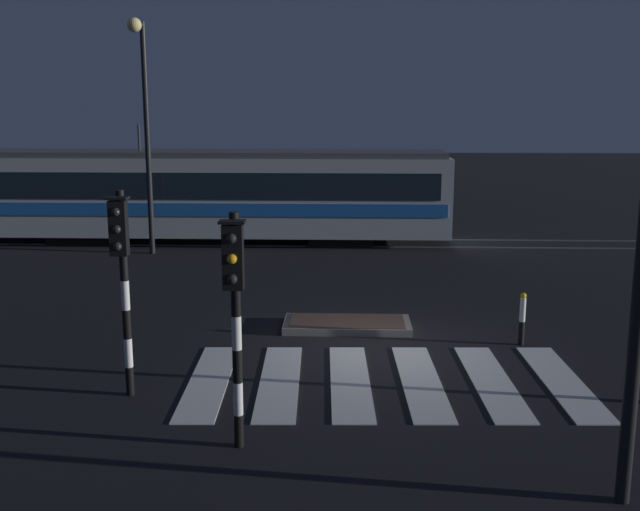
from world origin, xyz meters
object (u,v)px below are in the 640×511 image
street_lamp_trackside_left (144,110)px  tram (212,194)px  traffic_light_corner_near_left (122,263)px  bollard_island_edge (522,319)px  traffic_light_kerb_mid_left (235,297)px

street_lamp_trackside_left → tram: size_ratio=0.44×
street_lamp_trackside_left → tram: street_lamp_trackside_left is taller
traffic_light_corner_near_left → tram: bearing=94.3°
traffic_light_corner_near_left → bollard_island_edge: size_ratio=3.18×
traffic_light_corner_near_left → bollard_island_edge: traffic_light_corner_near_left is taller
traffic_light_corner_near_left → street_lamp_trackside_left: bearing=102.9°
traffic_light_corner_near_left → bollard_island_edge: bearing=22.8°
traffic_light_kerb_mid_left → tram: (-3.23, 16.21, -0.53)m
street_lamp_trackside_left → bollard_island_edge: size_ratio=6.68×
tram → bollard_island_edge: bearing=-53.2°
street_lamp_trackside_left → tram: (1.66, 2.28, -2.93)m
traffic_light_kerb_mid_left → bollard_island_edge: bearing=43.9°
traffic_light_kerb_mid_left → street_lamp_trackside_left: bearing=109.3°
bollard_island_edge → traffic_light_corner_near_left: bearing=-157.2°
street_lamp_trackside_left → tram: 4.07m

